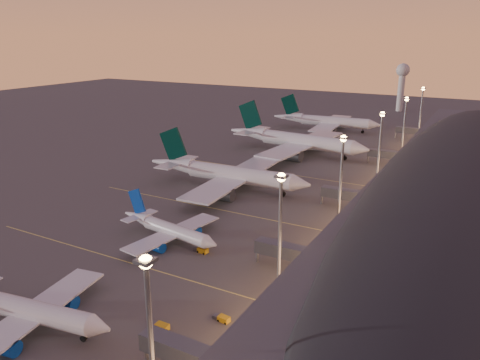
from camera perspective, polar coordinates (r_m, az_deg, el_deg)
name	(u,v)px	position (r m, az deg, el deg)	size (l,w,h in m)	color
ground	(144,254)	(117.73, -11.67, -8.86)	(700.00, 700.00, 0.00)	#474542
airliner_narrow_south	(22,309)	(96.71, -25.01, -14.05)	(37.95, 34.24, 13.56)	silver
airliner_narrow_north	(168,229)	(123.16, -8.79, -5.91)	(33.28, 30.02, 11.89)	silver
airliner_wide_near	(226,174)	(162.18, -1.73, 0.79)	(61.65, 56.13, 19.74)	silver
airliner_wide_mid	(295,140)	(212.26, 6.72, 4.82)	(69.01, 63.11, 22.07)	silver
airliner_wide_far	(325,121)	(266.52, 10.36, 7.06)	(60.21, 55.00, 19.26)	silver
terminal_building	(454,179)	(157.57, 24.62, 0.08)	(56.35, 255.00, 17.46)	#47474B
light_masts	(366,147)	(151.91, 15.08, 3.92)	(2.20, 217.20, 25.90)	gray
radar_tower	(402,79)	(345.65, 19.15, 11.53)	(9.00, 9.00, 32.50)	silver
lane_markings	(227,204)	(147.59, -1.62, -2.99)	(90.00, 180.36, 0.00)	#D8C659
baggage_tug_b	(160,326)	(90.22, -9.75, -17.17)	(3.80, 1.73, 1.13)	gold
baggage_tug_c	(201,250)	(116.65, -4.75, -8.50)	(4.04, 2.02, 1.16)	gold
baggage_tug_d	(222,318)	(91.25, -2.21, -16.50)	(3.48, 1.72, 1.00)	gold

